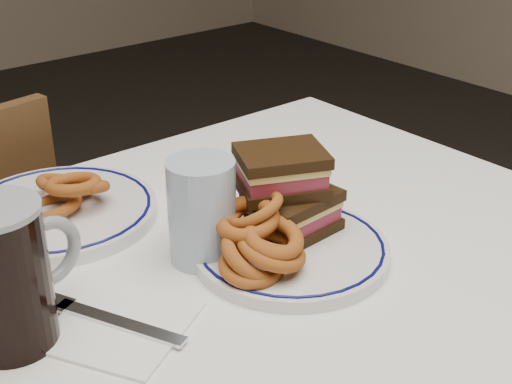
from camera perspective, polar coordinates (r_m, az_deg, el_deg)
main_plate at (r=0.90m, az=2.80°, el=-4.60°), size 0.25×0.25×0.02m
reuben_sandwich at (r=0.90m, az=2.51°, el=0.04°), size 0.13×0.12×0.11m
onion_rings_main at (r=0.84m, az=0.29°, el=-3.91°), size 0.12×0.12×0.11m
ketchup_ramekin at (r=0.93m, az=-3.10°, el=-1.88°), size 0.05×0.05×0.03m
beer_mug at (r=0.76m, az=-19.38°, el=-6.22°), size 0.14×0.10×0.16m
water_glass at (r=0.87m, az=-4.35°, el=-1.54°), size 0.08×0.08×0.13m
far_plate at (r=1.02m, az=-15.54°, el=-1.48°), size 0.27×0.27×0.02m
onion_rings_far at (r=1.01m, az=-14.85°, el=0.06°), size 0.13×0.12×0.07m
napkin_fork at (r=0.80m, az=-11.04°, el=-10.34°), size 0.19×0.20×0.01m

